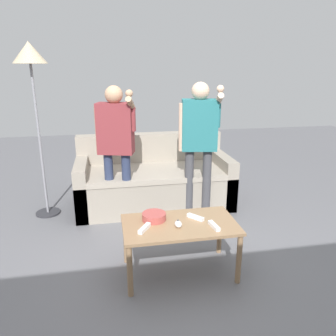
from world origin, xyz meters
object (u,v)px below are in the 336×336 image
object	(u,v)px
floor_lamp	(31,66)
player_left	(116,139)
player_right	(199,135)
coffee_table	(180,230)
game_remote_wand_far	(214,226)
game_remote_nunchuk	(178,224)
snack_bowl	(154,217)
couch	(154,181)
game_remote_wand_spare	(144,228)
game_remote_wand_near	(195,217)

from	to	relation	value
floor_lamp	player_left	bearing A→B (deg)	-20.06
floor_lamp	player_right	xyz separation A→B (m)	(1.73, -0.39, -0.72)
coffee_table	game_remote_wand_far	bearing A→B (deg)	-25.86
game_remote_nunchuk	snack_bowl	bearing A→B (deg)	137.46
player_right	couch	bearing A→B (deg)	133.33
player_left	snack_bowl	bearing A→B (deg)	-75.82
player_left	game_remote_wand_spare	xyz separation A→B (m)	(0.16, -1.18, -0.47)
game_remote_nunchuk	player_right	bearing A→B (deg)	66.69
couch	game_remote_wand_spare	size ratio (longest dim) A/B	12.09
player_right	game_remote_wand_near	xyz separation A→B (m)	(-0.30, -0.98, -0.49)
player_left	game_remote_wand_spare	world-z (taller)	player_left
couch	player_left	distance (m)	0.88
coffee_table	floor_lamp	world-z (taller)	floor_lamp
snack_bowl	game_remote_wand_far	distance (m)	0.50
game_remote_nunchuk	player_left	bearing A→B (deg)	110.06
game_remote_nunchuk	game_remote_wand_far	world-z (taller)	game_remote_nunchuk
game_remote_wand_far	game_remote_nunchuk	bearing A→B (deg)	166.58
couch	game_remote_nunchuk	size ratio (longest dim) A/B	21.28
game_remote_nunchuk	game_remote_wand_spare	bearing A→B (deg)	-178.89
snack_bowl	game_remote_nunchuk	xyz separation A→B (m)	(0.17, -0.16, -0.01)
game_remote_wand_spare	player_right	bearing A→B (deg)	55.89
couch	player_right	distance (m)	0.93
player_left	floor_lamp	bearing A→B (deg)	159.94
player_left	game_remote_wand_near	world-z (taller)	player_left
game_remote_wand_spare	couch	bearing A→B (deg)	79.22
couch	game_remote_wand_spare	distance (m)	1.60
couch	game_remote_wand_near	xyz separation A→B (m)	(0.15, -1.45, 0.17)
game_remote_wand_near	player_right	bearing A→B (deg)	73.11
couch	game_remote_nunchuk	world-z (taller)	couch
game_remote_wand_near	game_remote_wand_far	bearing A→B (deg)	-59.26
snack_bowl	floor_lamp	distance (m)	2.09
couch	game_remote_wand_spare	bearing A→B (deg)	-100.78
game_remote_wand_near	snack_bowl	bearing A→B (deg)	172.05
coffee_table	game_remote_wand_near	size ratio (longest dim) A/B	6.57
coffee_table	player_left	distance (m)	1.32
couch	player_right	xyz separation A→B (m)	(0.44, -0.47, 0.66)
coffee_table	player_left	bearing A→B (deg)	112.11
snack_bowl	game_remote_wand_far	xyz separation A→B (m)	(0.45, -0.22, -0.01)
player_left	game_remote_wand_far	distance (m)	1.50
player_left	game_remote_wand_far	bearing A→B (deg)	-60.38
game_remote_wand_spare	coffee_table	bearing A→B (deg)	11.57
snack_bowl	game_remote_wand_spare	size ratio (longest dim) A/B	1.28
snack_bowl	game_remote_wand_near	xyz separation A→B (m)	(0.34, -0.05, -0.01)
snack_bowl	game_remote_wand_far	size ratio (longest dim) A/B	1.27
couch	player_left	world-z (taller)	player_left
floor_lamp	game_remote_wand_spare	size ratio (longest dim) A/B	12.44
snack_bowl	floor_lamp	size ratio (longest dim) A/B	0.10
couch	game_remote_wand_near	bearing A→B (deg)	-84.24
couch	snack_bowl	distance (m)	1.43
couch	coffee_table	distance (m)	1.50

